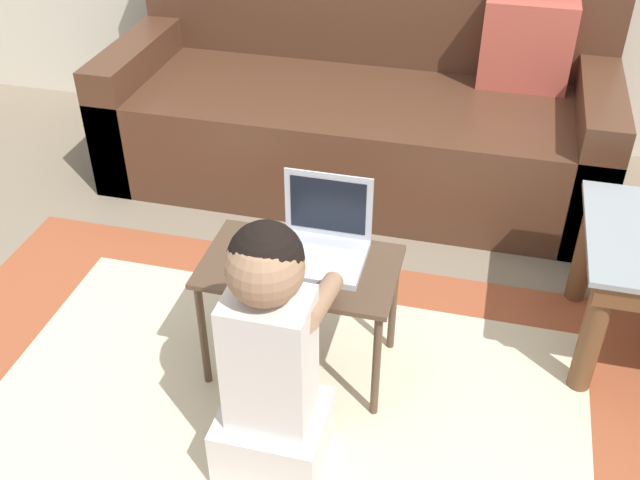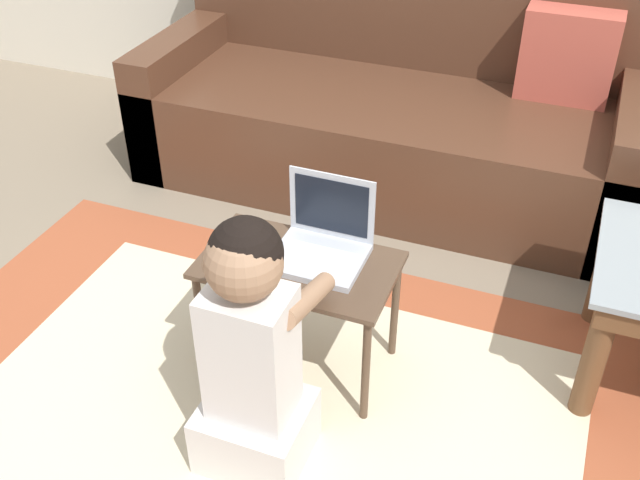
{
  "view_description": "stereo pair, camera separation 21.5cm",
  "coord_description": "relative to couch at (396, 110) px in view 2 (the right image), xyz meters",
  "views": [
    {
      "loc": [
        0.38,
        -1.65,
        1.72
      ],
      "look_at": [
        -0.05,
        0.04,
        0.47
      ],
      "focal_mm": 42.0,
      "sensor_mm": 36.0,
      "label": 1
    },
    {
      "loc": [
        0.58,
        -1.59,
        1.72
      ],
      "look_at": [
        -0.05,
        0.04,
        0.47
      ],
      "focal_mm": 42.0,
      "sensor_mm": 36.0,
      "label": 2
    }
  ],
  "objects": [
    {
      "name": "ground_plane",
      "position": [
        0.17,
        -1.26,
        -0.31
      ],
      "size": [
        16.0,
        16.0,
        0.0
      ],
      "primitive_type": "plane",
      "color": "#7F705B"
    },
    {
      "name": "area_rug",
      "position": [
        0.07,
        -1.46,
        -0.3
      ],
      "size": [
        2.46,
        1.5,
        0.01
      ],
      "color": "#9E4C2D",
      "rests_on": "ground_plane"
    },
    {
      "name": "couch",
      "position": [
        0.0,
        0.0,
        0.0
      ],
      "size": [
        2.08,
        0.87,
        0.92
      ],
      "color": "#4C2D1E",
      "rests_on": "ground_plane"
    },
    {
      "name": "laptop_desk",
      "position": [
        0.07,
        -1.27,
        0.05
      ],
      "size": [
        0.57,
        0.34,
        0.41
      ],
      "color": "#4C3828",
      "rests_on": "ground_plane"
    },
    {
      "name": "laptop",
      "position": [
        0.12,
        -1.21,
        0.14
      ],
      "size": [
        0.26,
        0.22,
        0.23
      ],
      "color": "#B7BCC6",
      "rests_on": "laptop_desk"
    },
    {
      "name": "computer_mouse",
      "position": [
        -0.07,
        -1.26,
        0.12
      ],
      "size": [
        0.08,
        0.12,
        0.04
      ],
      "color": "silver",
      "rests_on": "laptop_desk"
    },
    {
      "name": "person_seated",
      "position": [
        0.1,
        -1.64,
        0.08
      ],
      "size": [
        0.28,
        0.41,
        0.79
      ],
      "color": "silver",
      "rests_on": "ground_plane"
    }
  ]
}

